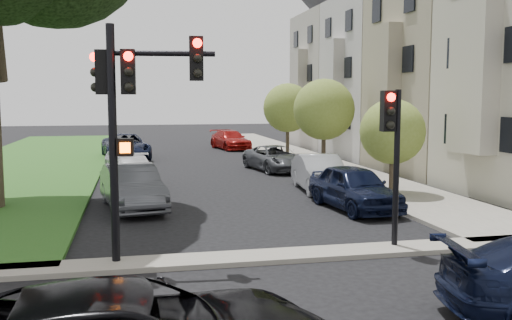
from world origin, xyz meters
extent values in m
plane|color=black|center=(0.00, 0.00, 0.00)|extent=(140.00, 140.00, 0.00)
cube|color=#25581A|center=(-9.00, 24.00, 0.06)|extent=(8.00, 44.00, 0.12)
cube|color=slate|center=(6.75, 24.00, 0.06)|extent=(3.50, 44.00, 0.12)
cube|color=slate|center=(0.00, 2.00, 0.06)|extent=(60.00, 1.00, 0.12)
cube|color=#A79F93|center=(8.65, 8.00, 4.50)|extent=(0.70, 2.20, 5.50)
cube|color=black|center=(8.95, 8.00, 5.50)|extent=(0.08, 3.60, 6.00)
cube|color=gray|center=(12.50, 15.50, 5.00)|extent=(7.00, 7.40, 10.00)
cube|color=gray|center=(8.65, 15.50, 4.50)|extent=(0.70, 2.20, 5.50)
cube|color=black|center=(8.95, 15.50, 5.50)|extent=(0.08, 3.60, 6.00)
cube|color=#9F9187|center=(12.50, 23.00, 5.00)|extent=(7.00, 7.40, 10.00)
cube|color=#9F9187|center=(8.65, 23.00, 4.50)|extent=(0.70, 2.20, 5.50)
cube|color=black|center=(8.95, 23.00, 5.50)|extent=(0.08, 3.60, 6.00)
cube|color=gray|center=(12.50, 30.50, 5.00)|extent=(7.00, 7.40, 10.00)
cube|color=gray|center=(8.65, 30.50, 4.50)|extent=(0.70, 2.20, 5.50)
cube|color=black|center=(8.95, 30.50, 5.50)|extent=(0.08, 3.60, 6.00)
cylinder|color=black|center=(6.20, 9.34, 0.88)|extent=(0.18, 0.18, 1.77)
sphere|color=olive|center=(6.20, 9.34, 2.47)|extent=(2.47, 2.47, 2.47)
cylinder|color=black|center=(6.20, 17.33, 1.12)|extent=(0.22, 0.22, 2.25)
sphere|color=olive|center=(6.20, 17.33, 3.15)|extent=(3.15, 3.15, 3.15)
cylinder|color=black|center=(6.20, 24.44, 1.11)|extent=(0.22, 0.22, 2.22)
sphere|color=olive|center=(6.20, 24.44, 3.11)|extent=(3.11, 3.11, 3.11)
cylinder|color=black|center=(-3.80, 2.20, 2.66)|extent=(0.20, 0.20, 5.33)
cylinder|color=black|center=(-2.67, 2.20, 4.71)|extent=(2.26, 0.30, 0.12)
cube|color=black|center=(-3.44, 2.20, 4.30)|extent=(0.33, 0.29, 0.97)
cube|color=black|center=(-1.96, 2.20, 4.61)|extent=(0.33, 0.29, 0.97)
cube|color=black|center=(-4.00, 2.46, 4.30)|extent=(0.29, 0.33, 0.97)
sphere|color=#FF0C05|center=(-3.44, 2.05, 4.63)|extent=(0.20, 0.20, 0.20)
sphere|color=black|center=(-3.44, 2.05, 3.98)|extent=(0.20, 0.20, 0.20)
cube|color=black|center=(-3.54, 2.20, 2.66)|extent=(0.38, 0.28, 0.39)
cube|color=#FF5905|center=(-3.54, 2.06, 2.66)|extent=(0.23, 0.03, 0.23)
cylinder|color=black|center=(2.92, 2.20, 1.97)|extent=(0.15, 0.15, 3.95)
cube|color=black|center=(2.66, 2.20, 3.43)|extent=(0.32, 0.27, 0.99)
sphere|color=#FF0C05|center=(2.66, 2.04, 3.76)|extent=(0.21, 0.21, 0.21)
imported|color=black|center=(3.84, 7.17, 0.75)|extent=(2.22, 4.57, 1.50)
imported|color=#999BA0|center=(3.90, 11.00, 0.73)|extent=(1.91, 4.56, 1.47)
imported|color=#3F4247|center=(3.74, 17.68, 0.65)|extent=(2.92, 4.95, 1.29)
imported|color=maroon|center=(3.48, 30.34, 0.69)|extent=(2.78, 5.01, 1.37)
imported|color=#3F4247|center=(-3.46, 8.79, 0.75)|extent=(2.38, 4.76, 1.50)
imported|color=silver|center=(-3.42, 13.60, 0.65)|extent=(2.02, 4.54, 1.29)
imported|color=#999BA0|center=(-3.95, 18.74, 0.64)|extent=(2.16, 3.98, 1.28)
imported|color=black|center=(-3.89, 25.11, 0.78)|extent=(3.26, 5.86, 1.55)
camera|label=1|loc=(-3.33, -10.62, 3.75)|focal=40.00mm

